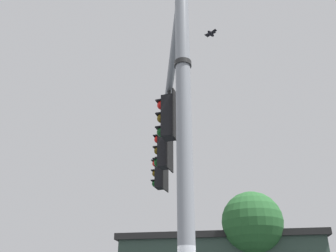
# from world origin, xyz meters

# --- Properties ---
(signal_pole) EXTENTS (0.22, 0.22, 7.19)m
(signal_pole) POSITION_xyz_m (0.00, 0.00, 3.60)
(signal_pole) COLOR gray
(signal_pole) RESTS_ON ground
(mast_arm) EXTENTS (7.20, 3.06, 0.17)m
(mast_arm) POSITION_xyz_m (3.57, 1.45, 6.53)
(mast_arm) COLOR gray
(traffic_light_nearest_pole) EXTENTS (0.54, 0.49, 1.31)m
(traffic_light_nearest_pole) POSITION_xyz_m (2.75, 1.14, 5.75)
(traffic_light_nearest_pole) COLOR black
(traffic_light_mid_inner) EXTENTS (0.54, 0.49, 1.31)m
(traffic_light_mid_inner) POSITION_xyz_m (4.66, 1.92, 5.75)
(traffic_light_mid_inner) COLOR black
(traffic_light_mid_outer) EXTENTS (0.54, 0.49, 1.31)m
(traffic_light_mid_outer) POSITION_xyz_m (6.57, 2.69, 5.75)
(traffic_light_mid_outer) COLOR black
(street_name_sign) EXTENTS (1.04, 0.52, 0.22)m
(street_name_sign) POSITION_xyz_m (0.26, 0.11, 5.17)
(street_name_sign) COLOR #147238
(bird_flying) EXTENTS (0.31, 0.36, 0.10)m
(bird_flying) POSITION_xyz_m (3.55, 0.17, 8.55)
(bird_flying) COLOR black
(tree_by_storefront) EXTENTS (2.82, 2.82, 6.62)m
(tree_by_storefront) POSITION_xyz_m (13.25, 0.52, 5.14)
(tree_by_storefront) COLOR #4C3823
(tree_by_storefront) RESTS_ON ground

